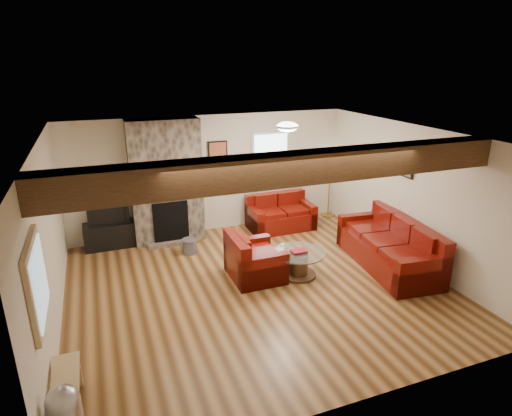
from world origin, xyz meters
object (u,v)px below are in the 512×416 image
Objects in this scene: sofa_three at (388,243)px; armchair_red at (255,256)px; loveseat at (281,212)px; floor_lamp at (331,162)px; television at (108,213)px; tv_cabinet at (111,235)px; coffee_table at (298,264)px.

sofa_three reaches higher than armchair_red.
armchair_red is (-1.32, -1.89, 0.01)m from loveseat.
floor_lamp is at bearing -51.01° from armchair_red.
sofa_three is 2.58m from loveseat.
tv_cabinet is at bearing 0.00° from television.
sofa_three is 1.70m from coffee_table.
floor_lamp reaches higher than loveseat.
coffee_table is 3.34m from floor_lamp.
coffee_table is (-1.68, 0.23, -0.21)m from sofa_three.
armchair_red reaches higher than tv_cabinet.
floor_lamp is at bearing 12.87° from loveseat.
loveseat is 1.47× the size of armchair_red.
coffee_table is at bearing -106.13° from loveseat.
television is (-4.64, 2.65, 0.30)m from sofa_three.
coffee_table is at bearing -129.25° from floor_lamp.
armchair_red is 1.05× the size of coffee_table.
television is at bearing -179.77° from floor_lamp.
armchair_red is at bearing -94.21° from sofa_three.
television is 5.00m from floor_lamp.
sofa_three is 2.83m from floor_lamp.
tv_cabinet is 0.48m from television.
coffee_table is at bearing -39.26° from tv_cabinet.
loveseat is 3.60m from television.
tv_cabinet is 5.08m from floor_lamp.
loveseat is 2.21m from coffee_table.
armchair_red is 1.22× the size of television.
coffee_table is (0.71, -0.23, -0.16)m from armchair_red.
floor_lamp is at bearing 50.75° from coffee_table.
television reaches higher than armchair_red.
sofa_three is 5.35m from television.
loveseat reaches higher than coffee_table.
tv_cabinet reaches higher than coffee_table.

